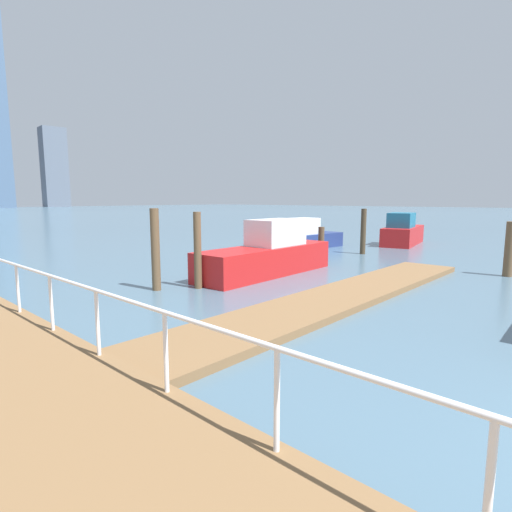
# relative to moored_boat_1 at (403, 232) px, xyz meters

# --- Properties ---
(ground_plane) EXTENTS (300.00, 300.00, 0.00)m
(ground_plane) POSITION_rel_moored_boat_1_xyz_m (-19.14, 7.66, -0.76)
(ground_plane) COLOR slate
(floating_dock) EXTENTS (14.46, 2.00, 0.18)m
(floating_dock) POSITION_rel_moored_boat_1_xyz_m (-15.41, -4.52, -0.67)
(floating_dock) COLOR olive
(floating_dock) RESTS_ON ground_plane
(boardwalk_railing) EXTENTS (0.06, 27.33, 1.08)m
(boardwalk_railing) POSITION_rel_moored_boat_1_xyz_m (-22.29, -3.42, 0.49)
(boardwalk_railing) COLOR white
(boardwalk_railing) RESTS_ON boardwalk
(dock_piling_0) EXTENTS (0.24, 0.24, 2.46)m
(dock_piling_0) POSITION_rel_moored_boat_1_xyz_m (-16.98, -0.33, 0.47)
(dock_piling_0) COLOR brown
(dock_piling_0) RESTS_ON ground_plane
(dock_piling_1) EXTENTS (0.28, 0.28, 1.58)m
(dock_piling_1) POSITION_rel_moored_boat_1_xyz_m (-9.35, -0.00, 0.03)
(dock_piling_1) COLOR brown
(dock_piling_1) RESTS_ON ground_plane
(dock_piling_2) EXTENTS (0.28, 0.28, 2.37)m
(dock_piling_2) POSITION_rel_moored_boat_1_xyz_m (-5.87, -0.31, 0.42)
(dock_piling_2) COLOR #473826
(dock_piling_2) RESTS_ON ground_plane
(dock_piling_3) EXTENTS (0.32, 0.32, 2.04)m
(dock_piling_3) POSITION_rel_moored_boat_1_xyz_m (-7.92, -7.27, 0.26)
(dock_piling_3) COLOR brown
(dock_piling_3) RESTS_ON ground_plane
(dock_piling_5) EXTENTS (0.27, 0.27, 2.57)m
(dock_piling_5) POSITION_rel_moored_boat_1_xyz_m (-18.04, 0.43, 0.53)
(dock_piling_5) COLOR brown
(dock_piling_5) RESTS_ON ground_plane
(moored_boat_1) EXTENTS (5.50, 2.74, 2.02)m
(moored_boat_1) POSITION_rel_moored_boat_1_xyz_m (0.00, 0.00, 0.00)
(moored_boat_1) COLOR red
(moored_boat_1) RESTS_ON ground_plane
(moored_boat_2) EXTENTS (5.90, 2.20, 1.77)m
(moored_boat_2) POSITION_rel_moored_boat_1_xyz_m (-6.27, 3.43, -0.09)
(moored_boat_2) COLOR navy
(moored_boat_2) RESTS_ON ground_plane
(moored_boat_3) EXTENTS (6.36, 1.90, 2.08)m
(moored_boat_3) POSITION_rel_moored_boat_1_xyz_m (-13.52, -0.35, -0.01)
(moored_boat_3) COLOR red
(moored_boat_3) RESTS_ON ground_plane
(skyline_tower_5) EXTENTS (9.16, 7.44, 30.01)m
(skyline_tower_5) POSITION_rel_moored_boat_1_xyz_m (39.73, 154.53, 14.25)
(skyline_tower_5) COLOR slate
(skyline_tower_5) RESTS_ON ground_plane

